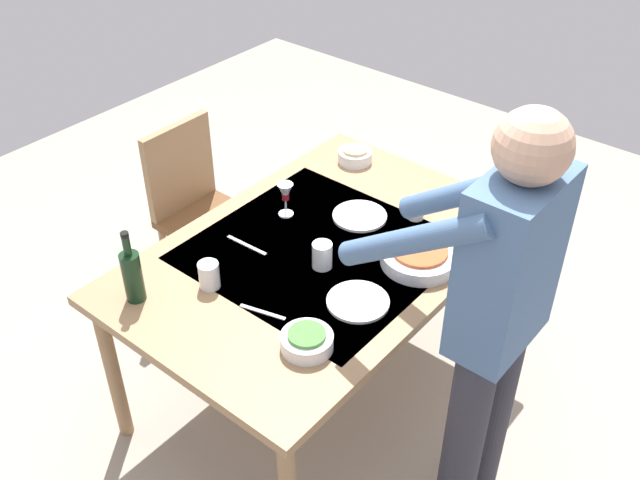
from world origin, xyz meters
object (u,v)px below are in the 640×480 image
at_px(wine_bottle, 132,275).
at_px(side_bowl_bread, 355,155).
at_px(chair_near, 196,202).
at_px(dinner_plate_far, 360,216).
at_px(dining_table, 320,264).
at_px(serving_bowl_pasta, 419,256).
at_px(water_cup_near_right, 322,255).
at_px(side_bowl_salad, 307,340).
at_px(person_server, 494,315).
at_px(water_cup_near_left, 209,275).
at_px(dinner_plate_near, 358,302).
at_px(water_cup_far_left, 416,208).
at_px(wine_glass_left, 285,194).

height_order(wine_bottle, side_bowl_bread, wine_bottle).
distance_m(chair_near, dinner_plate_far, 0.95).
distance_m(dining_table, serving_bowl_pasta, 0.40).
distance_m(water_cup_near_right, side_bowl_salad, 0.44).
xyz_separation_m(dining_table, person_server, (0.10, 0.80, 0.26)).
relative_size(chair_near, water_cup_near_left, 8.70).
bearing_deg(dining_table, serving_bowl_pasta, 117.39).
bearing_deg(side_bowl_bread, chair_near, -51.65).
xyz_separation_m(water_cup_near_right, dinner_plate_near, (0.08, 0.23, -0.05)).
relative_size(chair_near, side_bowl_salad, 5.06).
bearing_deg(serving_bowl_pasta, dining_table, -62.61).
relative_size(serving_bowl_pasta, dinner_plate_near, 1.30).
height_order(water_cup_near_left, side_bowl_salad, water_cup_near_left).
height_order(water_cup_near_left, dinner_plate_far, water_cup_near_left).
bearing_deg(dinner_plate_near, water_cup_near_right, -109.18).
relative_size(wine_bottle, dinner_plate_far, 1.29).
bearing_deg(chair_near, water_cup_far_left, 104.10).
distance_m(water_cup_far_left, side_bowl_salad, 0.89).
height_order(chair_near, side_bowl_bread, chair_near).
relative_size(serving_bowl_pasta, side_bowl_salad, 1.67).
xyz_separation_m(dining_table, wine_bottle, (0.65, -0.33, 0.18)).
height_order(water_cup_near_right, dinner_plate_far, water_cup_near_right).
bearing_deg(dinner_plate_far, serving_bowl_pasta, 74.23).
height_order(serving_bowl_pasta, side_bowl_salad, same).
bearing_deg(water_cup_near_left, water_cup_far_left, 158.22).
xyz_separation_m(wine_bottle, water_cup_far_left, (-1.08, 0.50, -0.06)).
xyz_separation_m(serving_bowl_pasta, side_bowl_bread, (-0.46, -0.66, 0.00)).
relative_size(wine_glass_left, dinner_plate_far, 0.66).
relative_size(dining_table, water_cup_near_left, 15.43).
xyz_separation_m(wine_bottle, wine_glass_left, (-0.75, 0.06, -0.01)).
xyz_separation_m(dining_table, chair_near, (-0.16, -0.92, -0.17)).
xyz_separation_m(wine_bottle, serving_bowl_pasta, (-0.83, 0.68, -0.08)).
height_order(side_bowl_bread, dinner_plate_far, side_bowl_bread).
xyz_separation_m(chair_near, serving_bowl_pasta, (-0.02, 1.27, 0.27)).
bearing_deg(water_cup_far_left, water_cup_near_right, -10.82).
relative_size(water_cup_far_left, side_bowl_bread, 0.62).
relative_size(chair_near, wine_bottle, 3.07).
distance_m(side_bowl_salad, side_bowl_bread, 1.25).
bearing_deg(water_cup_near_right, wine_glass_left, -117.05).
bearing_deg(wine_bottle, dining_table, 152.83).
xyz_separation_m(wine_glass_left, dinner_plate_near, (0.26, 0.58, -0.10)).
height_order(water_cup_near_left, water_cup_far_left, water_cup_near_left).
bearing_deg(person_server, dining_table, -97.45).
distance_m(dining_table, dinner_plate_far, 0.29).
bearing_deg(wine_glass_left, dining_table, 69.53).
xyz_separation_m(wine_bottle, side_bowl_salad, (-0.20, 0.64, -0.08)).
height_order(water_cup_near_right, water_cup_far_left, water_cup_near_right).
relative_size(wine_glass_left, side_bowl_bread, 0.94).
bearing_deg(dinner_plate_near, serving_bowl_pasta, 172.91).
distance_m(water_cup_far_left, dinner_plate_near, 0.60).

